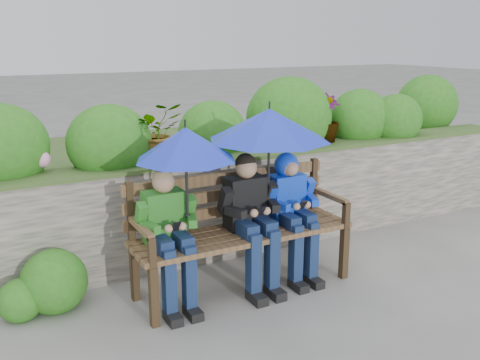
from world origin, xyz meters
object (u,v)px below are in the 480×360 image
boy_right (292,204)px  umbrella_right (269,125)px  umbrella_left (186,144)px  park_bench (239,223)px  boy_left (169,230)px  boy_middle (251,214)px

boy_right → umbrella_right: umbrella_right is taller
umbrella_left → boy_right: bearing=2.0°
park_bench → boy_left: boy_left is taller
boy_right → boy_left: bearing=-179.4°
boy_middle → umbrella_left: 0.90m
boy_right → umbrella_right: (-0.24, 0.01, 0.74)m
boy_right → umbrella_right: 0.78m
park_bench → boy_left: bearing=-172.3°
park_bench → umbrella_right: umbrella_right is taller
umbrella_right → boy_middle: bearing=-172.3°
park_bench → boy_left: 0.70m
umbrella_right → boy_right: bearing=-2.1°
park_bench → boy_right: size_ratio=1.68×
boy_middle → boy_right: (0.43, 0.02, 0.02)m
boy_left → umbrella_right: 1.22m
boy_left → umbrella_left: 0.71m
umbrella_right → park_bench: bearing=164.2°
boy_middle → umbrella_right: bearing=7.7°
umbrella_left → umbrella_right: 0.79m
boy_left → umbrella_right: umbrella_right is taller
umbrella_left → boy_left: bearing=171.7°
boy_left → park_bench: bearing=7.7°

